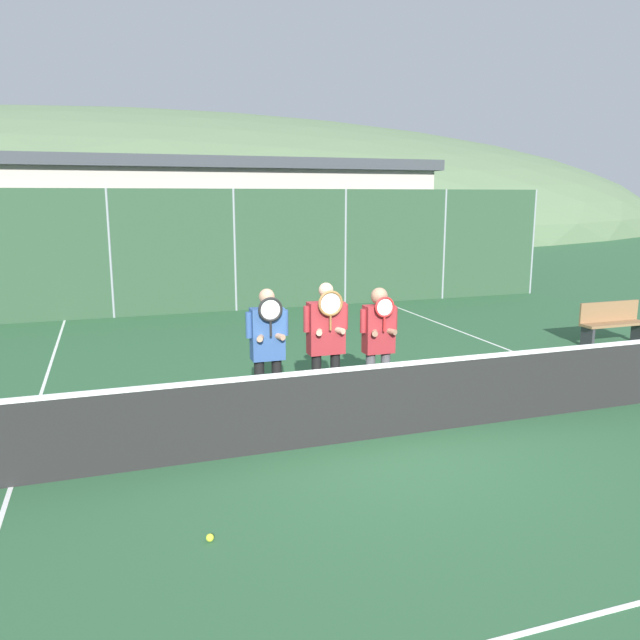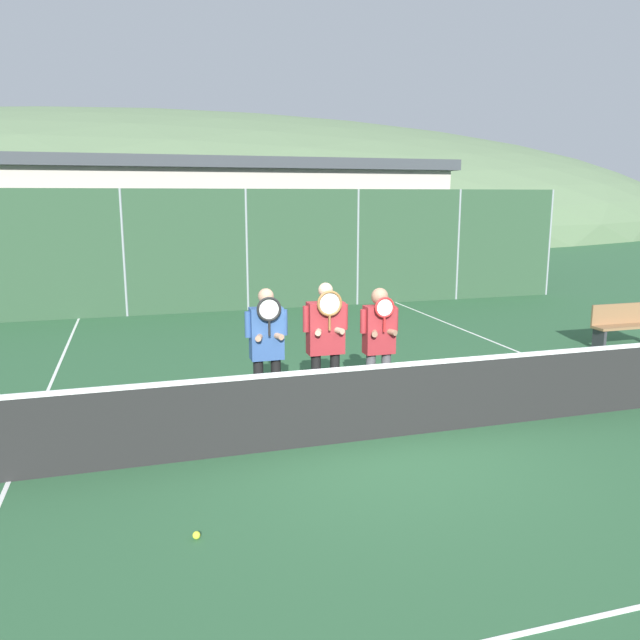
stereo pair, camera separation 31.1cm
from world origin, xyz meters
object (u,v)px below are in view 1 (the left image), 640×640
at_px(player_center_left, 326,339).
at_px(car_center, 386,258).
at_px(car_far_left, 63,272).
at_px(car_left_of_center, 238,266).
at_px(player_leftmost, 268,345).
at_px(bench_courtside, 612,322).
at_px(player_center_right, 379,338).
at_px(tennis_ball_on_court, 210,538).

distance_m(player_center_left, car_center, 12.51).
bearing_deg(car_far_left, car_center, 2.76).
distance_m(car_far_left, car_left_of_center, 4.82).
bearing_deg(player_center_left, car_center, 61.68).
relative_size(player_leftmost, bench_courtside, 1.25).
height_order(car_left_of_center, bench_courtside, car_left_of_center).
bearing_deg(car_far_left, player_center_right, -66.56).
height_order(player_leftmost, bench_courtside, player_leftmost).
distance_m(player_center_left, car_left_of_center, 10.85).
relative_size(player_center_left, player_center_right, 1.06).
bearing_deg(player_center_left, player_center_right, -0.53).
relative_size(player_center_left, tennis_ball_on_court, 26.60).
bearing_deg(car_far_left, car_left_of_center, 3.08).
relative_size(player_leftmost, player_center_left, 0.98).
bearing_deg(tennis_ball_on_court, car_far_left, 98.06).
relative_size(player_center_left, bench_courtside, 1.28).
height_order(player_leftmost, player_center_left, player_center_left).
height_order(player_center_right, tennis_ball_on_court, player_center_right).
height_order(bench_courtside, tennis_ball_on_court, bench_courtside).
bearing_deg(player_leftmost, player_center_right, -1.32).
bearing_deg(bench_courtside, car_left_of_center, 123.43).
bearing_deg(player_center_right, car_center, 64.81).
bearing_deg(player_center_right, bench_courtside, 19.23).
relative_size(player_leftmost, car_left_of_center, 0.39).
xyz_separation_m(player_leftmost, car_far_left, (-3.04, 10.52, -0.15)).
xyz_separation_m(player_center_left, car_far_left, (-3.82, 10.54, -0.18)).
bearing_deg(tennis_ball_on_court, bench_courtside, 28.30).
height_order(player_center_left, car_left_of_center, player_center_left).
xyz_separation_m(player_center_right, car_center, (5.18, 11.02, -0.11)).
distance_m(player_center_right, car_center, 12.18).
bearing_deg(car_left_of_center, player_center_right, -91.24).
bearing_deg(car_left_of_center, tennis_ball_on_court, -102.40).
bearing_deg(car_left_of_center, bench_courtside, -56.57).
distance_m(car_left_of_center, bench_courtside, 10.46).
xyz_separation_m(player_leftmost, car_left_of_center, (1.77, 10.77, -0.18)).
distance_m(player_leftmost, player_center_left, 0.78).
height_order(car_left_of_center, car_center, car_center).
xyz_separation_m(player_center_left, bench_courtside, (6.74, 2.08, -0.62)).
xyz_separation_m(player_center_left, player_center_right, (0.75, -0.01, -0.05)).
bearing_deg(car_left_of_center, car_far_left, -176.92).
xyz_separation_m(player_center_left, tennis_ball_on_court, (-1.96, -2.60, -1.04)).
xyz_separation_m(car_left_of_center, car_center, (4.95, 0.21, 0.05)).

